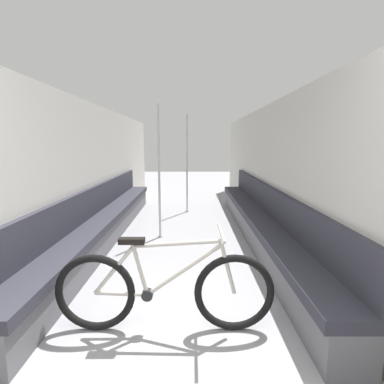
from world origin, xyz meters
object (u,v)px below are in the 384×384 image
(bench_seat_row_left, at_px, (106,222))
(bench_seat_row_right, at_px, (260,222))
(grab_pole_far, at_px, (160,174))
(bicycle, at_px, (165,290))
(grab_pole_near, at_px, (188,166))

(bench_seat_row_left, distance_m, bench_seat_row_right, 2.39)
(bench_seat_row_left, distance_m, grab_pole_far, 1.12)
(bicycle, height_order, grab_pole_far, grab_pole_far)
(bench_seat_row_left, distance_m, grab_pole_near, 2.44)
(bench_seat_row_left, bearing_deg, grab_pole_near, 57.65)
(bicycle, xyz_separation_m, grab_pole_near, (0.11, 4.23, 0.68))
(bicycle, bearing_deg, bench_seat_row_right, 79.78)
(grab_pole_near, relative_size, grab_pole_far, 1.00)
(bicycle, height_order, grab_pole_near, grab_pole_near)
(bench_seat_row_right, xyz_separation_m, grab_pole_far, (-1.55, 0.17, 0.73))
(grab_pole_near, distance_m, grab_pole_far, 1.84)
(grab_pole_near, bearing_deg, bench_seat_row_left, -122.35)
(bench_seat_row_right, bearing_deg, grab_pole_far, 173.93)
(bicycle, xyz_separation_m, grab_pole_far, (-0.29, 2.43, 0.68))
(grab_pole_far, bearing_deg, bicycle, -83.12)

